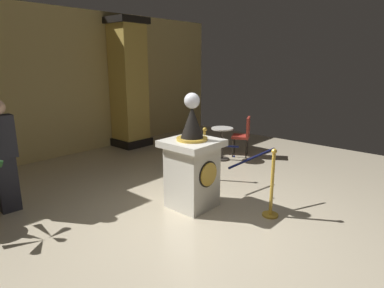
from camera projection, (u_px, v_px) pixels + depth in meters
The scene contains 10 objects.
ground_plane at pixel (199, 220), 4.83m from camera, with size 11.08×11.08×0.00m, color beige.
back_wall at pixel (41, 85), 7.44m from camera, with size 11.08×0.16×3.46m, color tan.
pedestal_clock at pixel (192, 165), 5.12m from camera, with size 0.79×0.79×1.81m.
stanchion_near at pixel (272, 193), 4.86m from camera, with size 0.24×0.24×1.05m.
stanchion_far at pixel (204, 162), 6.38m from camera, with size 0.24×0.24×1.04m.
velvet_rope at pixel (234, 151), 5.52m from camera, with size 1.16×1.18×0.22m.
column_right at pixel (129, 85), 8.70m from camera, with size 0.89×0.89×3.32m.
bystander_guest at pixel (3, 153), 4.91m from camera, with size 0.38×0.25×1.73m.
cafe_table at pixel (222, 140), 7.65m from camera, with size 0.50×0.50×0.76m.
cafe_chair_red at pixel (244, 133), 7.91m from camera, with size 0.54×0.54×0.96m.
Camera 1 is at (-3.36, -2.85, 2.27)m, focal length 30.82 mm.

